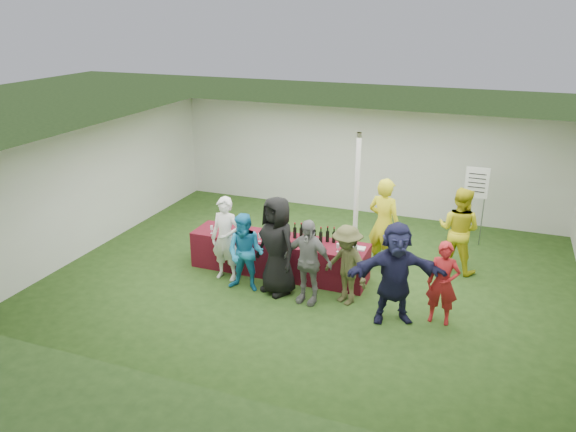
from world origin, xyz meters
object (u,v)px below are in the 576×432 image
at_px(customer_3, 308,261).
at_px(customer_2, 277,246).
at_px(staff_pourer, 384,224).
at_px(customer_0, 226,239).
at_px(customer_4, 347,265).
at_px(customer_5, 395,273).
at_px(customer_1, 246,253).
at_px(wine_list_sign, 476,189).
at_px(serving_table, 279,255).
at_px(dump_bucket, 351,249).
at_px(staff_back, 459,230).
at_px(customer_6, 443,283).

bearing_deg(customer_3, customer_2, 173.94).
bearing_deg(customer_2, staff_pourer, 74.39).
bearing_deg(customer_3, customer_0, 177.07).
xyz_separation_m(customer_4, customer_5, (0.92, -0.30, 0.15)).
xyz_separation_m(staff_pourer, customer_4, (-0.31, -1.67, -0.22)).
xyz_separation_m(customer_1, customer_4, (1.90, 0.19, -0.01)).
bearing_deg(customer_1, staff_pourer, 37.32).
relative_size(customer_3, customer_4, 1.07).
distance_m(wine_list_sign, customer_1, 5.45).
distance_m(serving_table, dump_bucket, 1.62).
bearing_deg(customer_3, dump_bucket, 56.11).
bearing_deg(serving_table, customer_5, -22.00).
relative_size(wine_list_sign, staff_pourer, 0.93).
bearing_deg(customer_2, serving_table, 137.55).
xyz_separation_m(serving_table, customer_1, (-0.31, -0.90, 0.38)).
xyz_separation_m(customer_3, customer_4, (0.67, 0.21, -0.05)).
bearing_deg(staff_back, customer_3, 59.69).
bearing_deg(customer_6, serving_table, 168.17).
distance_m(staff_pourer, customer_2, 2.37).
bearing_deg(customer_1, wine_list_sign, 42.41).
bearing_deg(customer_5, customer_2, 151.13).
bearing_deg(dump_bucket, wine_list_sign, 57.86).
bearing_deg(customer_1, serving_table, 68.53).
distance_m(dump_bucket, staff_back, 2.41).
distance_m(serving_table, wine_list_sign, 4.68).
bearing_deg(customer_6, staff_back, 90.41).
distance_m(dump_bucket, customer_6, 1.84).
bearing_deg(customer_1, staff_back, 29.54).
relative_size(dump_bucket, customer_6, 0.17).
xyz_separation_m(customer_4, customer_6, (1.69, -0.08, -0.02)).
height_order(serving_table, customer_6, customer_6).
distance_m(customer_1, customer_3, 1.23).
bearing_deg(staff_back, wine_list_sign, -81.26).
distance_m(staff_pourer, customer_1, 2.89).
height_order(wine_list_sign, customer_0, wine_list_sign).
distance_m(staff_pourer, customer_4, 1.71).
relative_size(staff_back, customer_1, 1.16).
bearing_deg(staff_pourer, staff_back, -144.56).
bearing_deg(customer_5, customer_4, 139.30).
distance_m(customer_5, customer_6, 0.82).
relative_size(dump_bucket, wine_list_sign, 0.14).
height_order(wine_list_sign, customer_6, wine_list_sign).
relative_size(wine_list_sign, customer_2, 0.95).
height_order(customer_1, customer_6, customer_1).
bearing_deg(customer_4, wine_list_sign, 90.96).
relative_size(dump_bucket, customer_0, 0.15).
xyz_separation_m(wine_list_sign, staff_pourer, (-1.62, -1.99, -0.35)).
bearing_deg(serving_table, customer_6, -13.52).
xyz_separation_m(serving_table, customer_6, (3.28, -0.79, 0.36)).
distance_m(wine_list_sign, customer_5, 4.10).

